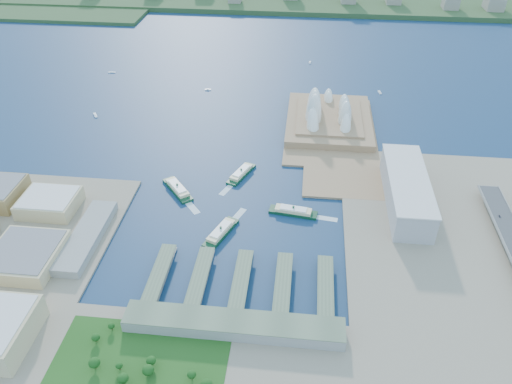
# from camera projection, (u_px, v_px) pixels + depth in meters

# --- Properties ---
(ground) EXTENTS (3000.00, 3000.00, 0.00)m
(ground) POSITION_uv_depth(u_px,v_px,m) (238.00, 235.00, 566.48)
(ground) COLOR #10284B
(ground) RESTS_ON ground
(east_land) EXTENTS (240.00, 500.00, 3.00)m
(east_land) POSITION_uv_depth(u_px,v_px,m) (466.00, 282.00, 504.06)
(east_land) COLOR gray
(east_land) RESTS_ON ground
(peninsula) EXTENTS (135.00, 220.00, 3.00)m
(peninsula) POSITION_uv_depth(u_px,v_px,m) (330.00, 130.00, 766.55)
(peninsula) COLOR #937150
(peninsula) RESTS_ON ground
(far_shore) EXTENTS (2200.00, 260.00, 12.00)m
(far_shore) POSITION_uv_depth(u_px,v_px,m) (287.00, 0.00, 1355.99)
(far_shore) COLOR #2D4926
(far_shore) RESTS_ON ground
(opera_house) EXTENTS (134.00, 180.00, 58.00)m
(opera_house) POSITION_uv_depth(u_px,v_px,m) (330.00, 106.00, 765.23)
(opera_house) COLOR white
(opera_house) RESTS_ON peninsula
(toaster_building) EXTENTS (45.00, 155.00, 35.00)m
(toaster_building) POSITION_uv_depth(u_px,v_px,m) (406.00, 191.00, 602.17)
(toaster_building) COLOR #99999F
(toaster_building) RESTS_ON east_land
(ferry_wharves) EXTENTS (184.00, 90.00, 9.30)m
(ferry_wharves) POSITION_uv_depth(u_px,v_px,m) (241.00, 281.00, 501.86)
(ferry_wharves) COLOR #53634B
(ferry_wharves) RESTS_ON ground
(terminal_building) EXTENTS (200.00, 28.00, 12.00)m
(terminal_building) POSITION_uv_depth(u_px,v_px,m) (234.00, 325.00, 450.70)
(terminal_building) COLOR gray
(terminal_building) RESTS_ON south_land
(park) EXTENTS (150.00, 110.00, 16.00)m
(park) POSITION_uv_depth(u_px,v_px,m) (134.00, 368.00, 411.62)
(park) COLOR #194714
(park) RESTS_ON south_land
(ferry_a) EXTENTS (49.58, 56.74, 11.40)m
(ferry_a) POSITION_uv_depth(u_px,v_px,m) (177.00, 187.00, 633.54)
(ferry_a) COLOR #0D371F
(ferry_a) RESTS_ON ground
(ferry_b) EXTENTS (34.44, 57.39, 10.62)m
(ferry_b) POSITION_uv_depth(u_px,v_px,m) (241.00, 172.00, 663.40)
(ferry_b) COLOR #0D371F
(ferry_b) RESTS_ON ground
(ferry_c) EXTENTS (35.39, 59.80, 11.05)m
(ferry_c) POSITION_uv_depth(u_px,v_px,m) (221.00, 230.00, 564.31)
(ferry_c) COLOR #0D371F
(ferry_c) RESTS_ON ground
(ferry_d) EXTENTS (59.17, 22.49, 10.91)m
(ferry_d) POSITION_uv_depth(u_px,v_px,m) (293.00, 210.00, 595.67)
(ferry_d) COLOR #0D371F
(ferry_d) RESTS_ON ground
(boat_a) EXTENTS (11.76, 15.71, 3.08)m
(boat_a) POSITION_uv_depth(u_px,v_px,m) (95.00, 115.00, 807.48)
(boat_a) COLOR white
(boat_a) RESTS_ON ground
(boat_b) EXTENTS (10.83, 5.20, 2.81)m
(boat_b) POSITION_uv_depth(u_px,v_px,m) (208.00, 89.00, 889.27)
(boat_b) COLOR white
(boat_b) RESTS_ON ground
(boat_c) EXTENTS (6.10, 13.74, 2.99)m
(boat_c) POSITION_uv_depth(u_px,v_px,m) (380.00, 92.00, 879.40)
(boat_c) COLOR white
(boat_c) RESTS_ON ground
(boat_d) EXTENTS (14.25, 4.49, 2.36)m
(boat_d) POSITION_uv_depth(u_px,v_px,m) (112.00, 72.00, 954.84)
(boat_d) COLOR white
(boat_d) RESTS_ON ground
(boat_e) EXTENTS (4.38, 11.98, 2.89)m
(boat_e) POSITION_uv_depth(u_px,v_px,m) (310.00, 62.00, 996.37)
(boat_e) COLOR white
(boat_e) RESTS_ON ground
(car_c) EXTENTS (1.68, 4.14, 1.20)m
(car_c) POSITION_uv_depth(u_px,v_px,m) (500.00, 216.00, 569.86)
(car_c) COLOR slate
(car_c) RESTS_ON expressway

